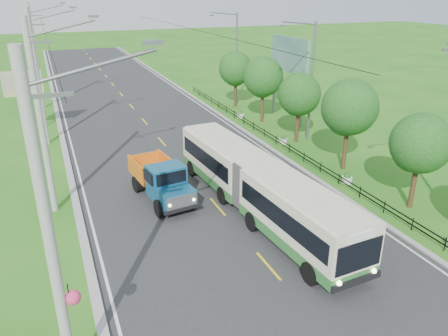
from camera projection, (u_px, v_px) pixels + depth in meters
ground at (268, 266)px, 18.89m from camera, size 240.00×240.00×0.00m
road at (156, 134)px, 36.01m from camera, size 14.00×120.00×0.02m
curb_left at (64, 144)px, 33.46m from camera, size 0.40×120.00×0.15m
curb_right at (235, 124)px, 38.50m from camera, size 0.30×120.00×0.10m
edge_line_left at (71, 144)px, 33.67m from camera, size 0.12×120.00×0.00m
edge_line_right at (230, 125)px, 38.34m from camera, size 0.12×120.00×0.00m
centre_dash at (268, 266)px, 18.89m from camera, size 0.12×2.20×0.00m
railing_right at (276, 141)px, 33.57m from camera, size 0.04×40.00×0.60m
pole_nearest at (52, 241)px, 11.56m from camera, size 3.51×0.44×10.00m
pole_near at (41, 119)px, 21.76m from camera, size 3.51×0.32×10.00m
pole_mid at (38, 78)px, 32.04m from camera, size 3.51×0.32×10.00m
pole_far at (36, 56)px, 42.31m from camera, size 3.51×0.32×10.00m
tree_second at (419, 146)px, 22.85m from camera, size 3.18×3.26×5.30m
tree_third at (349, 110)px, 27.80m from camera, size 3.60×3.62×6.00m
tree_fourth at (299, 96)px, 33.09m from camera, size 3.24×3.31×5.40m
tree_fifth at (263, 79)px, 38.12m from camera, size 3.48×3.52×5.80m
tree_back at (235, 70)px, 43.34m from camera, size 3.30×3.36×5.50m
streetlight_mid at (310, 78)px, 32.75m from camera, size 3.02×0.20×9.07m
streetlight_far at (235, 54)px, 44.73m from camera, size 3.02×0.20×9.07m
planter_near at (347, 178)px, 26.94m from camera, size 0.64×0.64×0.67m
planter_mid at (283, 140)px, 33.78m from camera, size 0.64×0.64×0.67m
planter_far at (241, 115)px, 40.63m from camera, size 0.64×0.64×0.67m
billboard_left at (23, 88)px, 34.63m from camera, size 3.00×0.20×5.20m
billboard_right at (289, 60)px, 38.29m from camera, size 0.24×6.00×7.30m
bus at (258, 184)px, 22.64m from camera, size 3.49×15.14×2.90m
dump_truck at (161, 178)px, 24.46m from camera, size 2.75×5.67×2.29m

